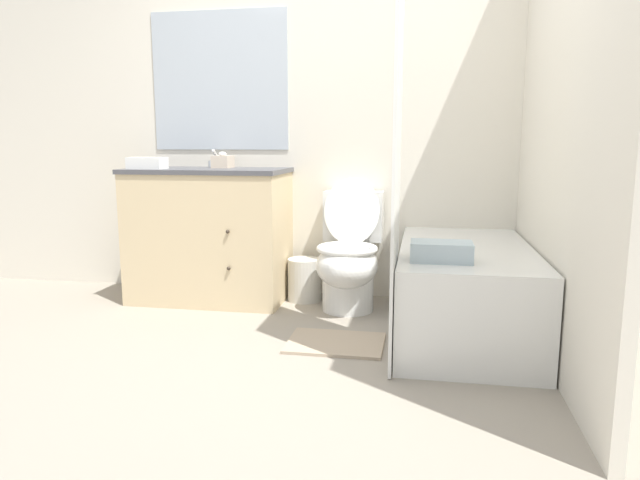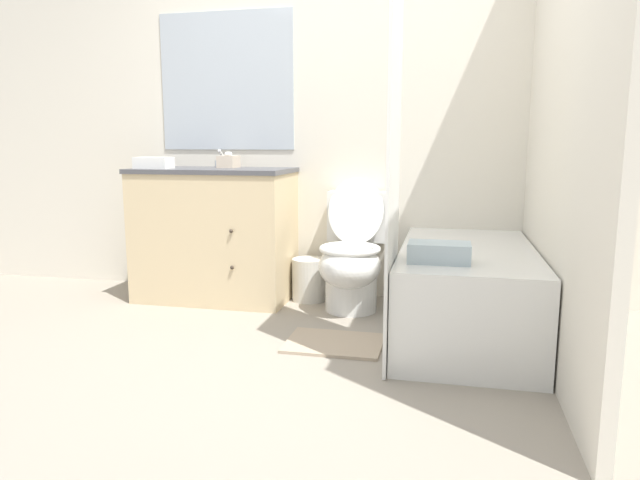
{
  "view_description": "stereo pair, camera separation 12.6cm",
  "coord_description": "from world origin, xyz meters",
  "px_view_note": "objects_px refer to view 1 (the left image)",
  "views": [
    {
      "loc": [
        0.66,
        -2.28,
        1.04
      ],
      "look_at": [
        0.12,
        0.71,
        0.53
      ],
      "focal_mm": 32.0,
      "sensor_mm": 36.0,
      "label": 1
    },
    {
      "loc": [
        0.79,
        -2.25,
        1.04
      ],
      "look_at": [
        0.12,
        0.71,
        0.53
      ],
      "focal_mm": 32.0,
      "sensor_mm": 36.0,
      "label": 2
    }
  ],
  "objects_px": {
    "toilet": "(349,257)",
    "hand_towel_folded": "(147,163)",
    "bath_towel_folded": "(441,251)",
    "bath_mat": "(336,343)",
    "bathtub": "(464,290)",
    "tissue_box": "(223,161)",
    "wastebasket": "(305,280)",
    "vanity_cabinet": "(210,233)",
    "sink_faucet": "(218,162)"
  },
  "relations": [
    {
      "from": "hand_towel_folded",
      "to": "bath_towel_folded",
      "type": "height_order",
      "value": "hand_towel_folded"
    },
    {
      "from": "bathtub",
      "to": "hand_towel_folded",
      "type": "distance_m",
      "value": 2.13
    },
    {
      "from": "bath_mat",
      "to": "toilet",
      "type": "bearing_deg",
      "value": 91.76
    },
    {
      "from": "toilet",
      "to": "hand_towel_folded",
      "type": "height_order",
      "value": "hand_towel_folded"
    },
    {
      "from": "toilet",
      "to": "vanity_cabinet",
      "type": "bearing_deg",
      "value": 176.14
    },
    {
      "from": "bathtub",
      "to": "bath_towel_folded",
      "type": "bearing_deg",
      "value": -109.17
    },
    {
      "from": "toilet",
      "to": "tissue_box",
      "type": "xyz_separation_m",
      "value": [
        -0.88,
        0.17,
        0.59
      ]
    },
    {
      "from": "sink_faucet",
      "to": "toilet",
      "type": "bearing_deg",
      "value": -14.96
    },
    {
      "from": "sink_faucet",
      "to": "tissue_box",
      "type": "height_order",
      "value": "sink_faucet"
    },
    {
      "from": "sink_faucet",
      "to": "tissue_box",
      "type": "xyz_separation_m",
      "value": [
        0.07,
        -0.08,
        0.01
      ]
    },
    {
      "from": "toilet",
      "to": "hand_towel_folded",
      "type": "relative_size",
      "value": 3.59
    },
    {
      "from": "vanity_cabinet",
      "to": "bath_mat",
      "type": "relative_size",
      "value": 2.05
    },
    {
      "from": "toilet",
      "to": "tissue_box",
      "type": "bearing_deg",
      "value": 169.15
    },
    {
      "from": "bath_towel_folded",
      "to": "vanity_cabinet",
      "type": "bearing_deg",
      "value": 150.64
    },
    {
      "from": "vanity_cabinet",
      "to": "tissue_box",
      "type": "bearing_deg",
      "value": 57.57
    },
    {
      "from": "sink_faucet",
      "to": "wastebasket",
      "type": "bearing_deg",
      "value": -10.0
    },
    {
      "from": "toilet",
      "to": "wastebasket",
      "type": "relative_size",
      "value": 2.92
    },
    {
      "from": "tissue_box",
      "to": "bath_mat",
      "type": "distance_m",
      "value": 1.54
    },
    {
      "from": "toilet",
      "to": "bath_mat",
      "type": "xyz_separation_m",
      "value": [
        0.02,
        -0.67,
        -0.33
      ]
    },
    {
      "from": "tissue_box",
      "to": "bath_towel_folded",
      "type": "distance_m",
      "value": 1.76
    },
    {
      "from": "vanity_cabinet",
      "to": "tissue_box",
      "type": "height_order",
      "value": "tissue_box"
    },
    {
      "from": "toilet",
      "to": "wastebasket",
      "type": "distance_m",
      "value": 0.4
    },
    {
      "from": "sink_faucet",
      "to": "hand_towel_folded",
      "type": "bearing_deg",
      "value": -138.69
    },
    {
      "from": "sink_faucet",
      "to": "bath_towel_folded",
      "type": "xyz_separation_m",
      "value": [
        1.49,
        -1.03,
        -0.38
      ]
    },
    {
      "from": "bath_towel_folded",
      "to": "hand_towel_folded",
      "type": "bearing_deg",
      "value": 158.99
    },
    {
      "from": "tissue_box",
      "to": "bath_mat",
      "type": "bearing_deg",
      "value": -43.02
    },
    {
      "from": "bathtub",
      "to": "tissue_box",
      "type": "relative_size",
      "value": 9.35
    },
    {
      "from": "vanity_cabinet",
      "to": "hand_towel_folded",
      "type": "distance_m",
      "value": 0.61
    },
    {
      "from": "toilet",
      "to": "bath_towel_folded",
      "type": "relative_size",
      "value": 2.86
    },
    {
      "from": "toilet",
      "to": "bath_towel_folded",
      "type": "bearing_deg",
      "value": -54.89
    },
    {
      "from": "sink_faucet",
      "to": "wastebasket",
      "type": "xyz_separation_m",
      "value": [
        0.63,
        -0.11,
        -0.78
      ]
    },
    {
      "from": "bath_towel_folded",
      "to": "tissue_box",
      "type": "bearing_deg",
      "value": 146.48
    },
    {
      "from": "hand_towel_folded",
      "to": "tissue_box",
      "type": "bearing_deg",
      "value": 28.57
    },
    {
      "from": "bath_towel_folded",
      "to": "bath_mat",
      "type": "distance_m",
      "value": 0.75
    },
    {
      "from": "tissue_box",
      "to": "bathtub",
      "type": "bearing_deg",
      "value": -18.51
    },
    {
      "from": "sink_faucet",
      "to": "toilet",
      "type": "distance_m",
      "value": 1.14
    },
    {
      "from": "sink_faucet",
      "to": "toilet",
      "type": "xyz_separation_m",
      "value": [
        0.95,
        -0.25,
        -0.58
      ]
    },
    {
      "from": "toilet",
      "to": "sink_faucet",
      "type": "bearing_deg",
      "value": 165.04
    },
    {
      "from": "hand_towel_folded",
      "to": "toilet",
      "type": "bearing_deg",
      "value": 2.79
    },
    {
      "from": "vanity_cabinet",
      "to": "sink_faucet",
      "type": "relative_size",
      "value": 7.28
    },
    {
      "from": "toilet",
      "to": "bathtub",
      "type": "bearing_deg",
      "value": -27.36
    },
    {
      "from": "wastebasket",
      "to": "bath_mat",
      "type": "xyz_separation_m",
      "value": [
        0.34,
        -0.82,
        -0.13
      ]
    },
    {
      "from": "toilet",
      "to": "bath_mat",
      "type": "height_order",
      "value": "toilet"
    },
    {
      "from": "hand_towel_folded",
      "to": "bathtub",
      "type": "bearing_deg",
      "value": -8.35
    },
    {
      "from": "hand_towel_folded",
      "to": "bath_towel_folded",
      "type": "distance_m",
      "value": 2.02
    },
    {
      "from": "bathtub",
      "to": "tissue_box",
      "type": "distance_m",
      "value": 1.79
    },
    {
      "from": "hand_towel_folded",
      "to": "bath_towel_folded",
      "type": "xyz_separation_m",
      "value": [
        1.86,
        -0.71,
        -0.39
      ]
    },
    {
      "from": "tissue_box",
      "to": "bath_mat",
      "type": "xyz_separation_m",
      "value": [
        0.9,
        -0.84,
        -0.92
      ]
    },
    {
      "from": "wastebasket",
      "to": "vanity_cabinet",
      "type": "bearing_deg",
      "value": -172.94
    },
    {
      "from": "vanity_cabinet",
      "to": "tissue_box",
      "type": "distance_m",
      "value": 0.49
    }
  ]
}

